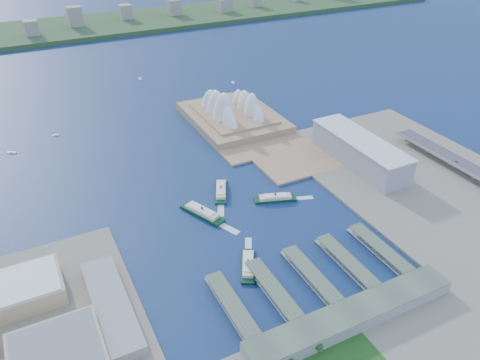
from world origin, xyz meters
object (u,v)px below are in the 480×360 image
toaster_building (360,151)px  ferry_a (202,211)px  ferry_b (221,189)px  ferry_c (248,263)px  opera_house (233,103)px  car_c (456,161)px  ferry_d (275,197)px

toaster_building → ferry_a: (-232.98, -11.86, -15.01)m
ferry_b → ferry_c: bearing=-78.2°
ferry_a → ferry_c: size_ratio=1.17×
ferry_c → opera_house: bearing=-85.4°
opera_house → toaster_building: size_ratio=1.16×
ferry_a → toaster_building: bearing=-20.8°
opera_house → toaster_building: 219.62m
ferry_a → car_c: 339.53m
toaster_building → ferry_b: 196.20m
ferry_b → ferry_c: (-32.01, -132.90, -0.33)m
opera_house → toaster_building: opera_house is taller
toaster_building → car_c: (101.00, -72.22, -5.01)m
ferry_c → car_c: size_ratio=11.30×
toaster_building → ferry_b: (-194.56, 20.04, -15.49)m
opera_house → ferry_c: bearing=-113.6°
ferry_a → ferry_d: size_ratio=1.15×
ferry_b → ferry_c: 136.70m
opera_house → car_c: bearing=-54.9°
opera_house → ferry_c: 342.46m
opera_house → car_c: 332.95m
ferry_d → car_c: car_c is taller
opera_house → ferry_d: 231.57m
car_c → ferry_b: bearing=162.7°
toaster_building → ferry_a: size_ratio=2.67×
toaster_building → ferry_c: bearing=-153.5°
opera_house → car_c: size_ratio=41.08×
toaster_building → ferry_d: bearing=-170.6°
toaster_building → ferry_d: (-143.23, -23.72, -15.73)m
toaster_building → ferry_d: toaster_building is taller
ferry_d → ferry_c: bearing=155.9°
ferry_a → ferry_c: ferry_a is taller
opera_house → car_c: opera_house is taller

